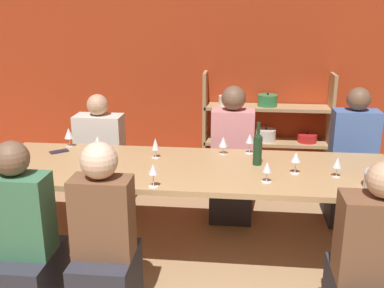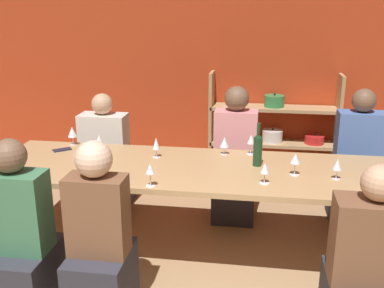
{
  "view_description": "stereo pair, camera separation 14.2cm",
  "coord_description": "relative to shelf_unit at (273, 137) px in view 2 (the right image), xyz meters",
  "views": [
    {
      "loc": [
        0.45,
        -1.37,
        1.92
      ],
      "look_at": [
        0.1,
        1.92,
        0.91
      ],
      "focal_mm": 42.0,
      "sensor_mm": 36.0,
      "label": 1
    },
    {
      "loc": [
        0.59,
        -1.35,
        1.92
      ],
      "look_at": [
        0.1,
        1.92,
        0.91
      ],
      "focal_mm": 42.0,
      "sensor_mm": 36.0,
      "label": 2
    }
  ],
  "objects": [
    {
      "name": "person_near_c",
      "position": [
        0.48,
        -2.64,
        -0.09
      ],
      "size": [
        0.44,
        0.55,
        1.13
      ],
      "color": "#2D2D38",
      "rests_on": "ground_plane"
    },
    {
      "name": "shelf_unit",
      "position": [
        0.0,
        0.0,
        0.0
      ],
      "size": [
        1.44,
        0.3,
        1.22
      ],
      "color": "tan",
      "rests_on": "ground_plane"
    },
    {
      "name": "cell_phone",
      "position": [
        -1.8,
        -1.57,
        0.27
      ],
      "size": [
        0.16,
        0.15,
        0.01
      ],
      "color": "#1E2338",
      "rests_on": "dining_table"
    },
    {
      "name": "wine_glass_empty_a",
      "position": [
        0.39,
        -1.91,
        0.37
      ],
      "size": [
        0.07,
        0.07,
        0.15
      ],
      "color": "white",
      "rests_on": "dining_table"
    },
    {
      "name": "wine_bottle_green",
      "position": [
        -0.17,
        -1.71,
        0.39
      ],
      "size": [
        0.07,
        0.07,
        0.34
      ],
      "color": "#19381E",
      "rests_on": "dining_table"
    },
    {
      "name": "person_near_b",
      "position": [
        -1.12,
        -2.61,
        -0.05
      ],
      "size": [
        0.36,
        0.45,
        1.18
      ],
      "color": "#2D2D38",
      "rests_on": "ground_plane"
    },
    {
      "name": "dining_table",
      "position": [
        -0.67,
        -1.81,
        0.19
      ],
      "size": [
        3.09,
        0.95,
        0.76
      ],
      "color": "tan",
      "rests_on": "ground_plane"
    },
    {
      "name": "wine_glass_white_a",
      "position": [
        -1.77,
        -1.41,
        0.37
      ],
      "size": [
        0.08,
        0.08,
        0.16
      ],
      "color": "white",
      "rests_on": "dining_table"
    },
    {
      "name": "wine_glass_red_b",
      "position": [
        0.1,
        -1.87,
        0.38
      ],
      "size": [
        0.07,
        0.07,
        0.16
      ],
      "color": "white",
      "rests_on": "dining_table"
    },
    {
      "name": "wine_glass_white_d",
      "position": [
        -0.97,
        -1.63,
        0.37
      ],
      "size": [
        0.06,
        0.06,
        0.17
      ],
      "color": "white",
      "rests_on": "dining_table"
    },
    {
      "name": "person_far_a",
      "position": [
        -0.37,
        -1.05,
        -0.03
      ],
      "size": [
        0.38,
        0.48,
        1.25
      ],
      "rotation": [
        0.0,
        0.0,
        3.14
      ],
      "color": "#2D2D38",
      "rests_on": "ground_plane"
    },
    {
      "name": "person_near_a",
      "position": [
        -1.66,
        -2.6,
        -0.07
      ],
      "size": [
        0.4,
        0.5,
        1.16
      ],
      "color": "#2D2D38",
      "rests_on": "ground_plane"
    },
    {
      "name": "wine_glass_red_a",
      "position": [
        -0.88,
        -2.23,
        0.38
      ],
      "size": [
        0.07,
        0.07,
        0.16
      ],
      "color": "white",
      "rests_on": "dining_table"
    },
    {
      "name": "wall_back_red",
      "position": [
        -0.77,
        0.2,
        0.86
      ],
      "size": [
        8.8,
        0.06,
        2.7
      ],
      "color": "#B23819",
      "rests_on": "ground_plane"
    },
    {
      "name": "wine_glass_red_c",
      "position": [
        -1.44,
        -1.65,
        0.39
      ],
      "size": [
        0.08,
        0.08,
        0.17
      ],
      "color": "white",
      "rests_on": "dining_table"
    },
    {
      "name": "wine_glass_white_b",
      "position": [
        -0.22,
        -1.44,
        0.38
      ],
      "size": [
        0.07,
        0.07,
        0.17
      ],
      "color": "white",
      "rests_on": "dining_table"
    },
    {
      "name": "wine_glass_empty_b",
      "position": [
        -0.44,
        -1.48,
        0.36
      ],
      "size": [
        0.07,
        0.07,
        0.15
      ],
      "color": "white",
      "rests_on": "dining_table"
    },
    {
      "name": "person_far_c",
      "position": [
        -1.64,
        -0.99,
        -0.09
      ],
      "size": [
        0.45,
        0.56,
        1.14
      ],
      "rotation": [
        0.0,
        0.0,
        3.14
      ],
      "color": "#2D2D38",
      "rests_on": "ground_plane"
    },
    {
      "name": "person_far_b",
      "position": [
        0.72,
        -1.0,
        -0.04
      ],
      "size": [
        0.4,
        0.5,
        1.25
      ],
      "rotation": [
        0.0,
        0.0,
        3.14
      ],
      "color": "#2D2D38",
      "rests_on": "ground_plane"
    },
    {
      "name": "wine_glass_white_c",
      "position": [
        -0.12,
        -2.06,
        0.36
      ],
      "size": [
        0.07,
        0.07,
        0.15
      ],
      "color": "white",
      "rests_on": "dining_table"
    }
  ]
}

